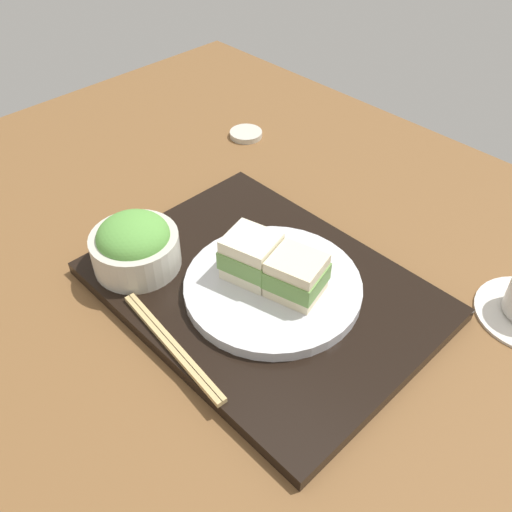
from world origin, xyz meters
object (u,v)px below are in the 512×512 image
sandwich_plate (273,287)px  salad_bowl (135,245)px  sandwich_near (251,256)px  sandwich_far (296,276)px  chopsticks_pair (172,345)px  small_sauce_dish (246,134)px

sandwich_plate → salad_bowl: salad_bowl is taller
sandwich_near → sandwich_far: bearing=15.4°
sandwich_plate → chopsticks_pair: bearing=-96.5°
chopsticks_pair → salad_bowl: bearing=159.2°
sandwich_far → chopsticks_pair: sandwich_far is taller
sandwich_far → salad_bowl: (-19.92, -10.64, -0.82)cm
sandwich_near → small_sauce_dish: bearing=137.7°
salad_bowl → small_sauce_dish: bearing=115.1°
sandwich_near → chopsticks_pair: sandwich_near is taller
small_sauce_dish → sandwich_plate: bearing=-38.6°
chopsticks_pair → small_sauce_dish: size_ratio=3.33×
sandwich_far → salad_bowl: size_ratio=0.67×
sandwich_plate → small_sauce_dish: 43.71cm
salad_bowl → sandwich_near: bearing=33.2°
small_sauce_dish → sandwich_near: bearing=-42.3°
sandwich_near → salad_bowl: 16.28cm
sandwich_near → sandwich_far: (6.34, 1.74, -0.29)cm
sandwich_far → chopsticks_pair: bearing=-106.8°
sandwich_plate → small_sauce_dish: size_ratio=3.79×
sandwich_far → sandwich_plate: bearing=-164.6°
sandwich_far → salad_bowl: 22.60cm
sandwich_plate → sandwich_near: sandwich_near is taller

